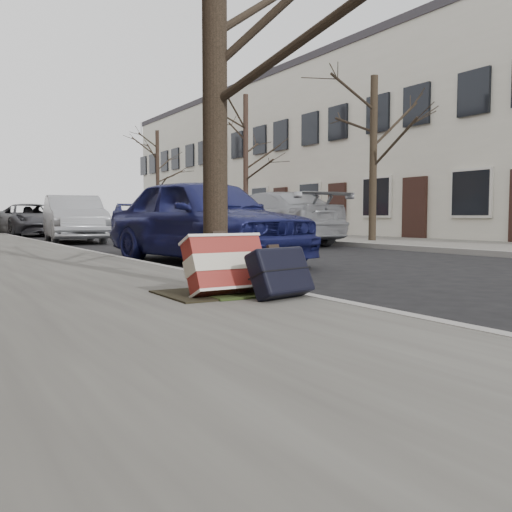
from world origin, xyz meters
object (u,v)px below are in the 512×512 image
suitcase_navy (280,272)px  car_near_front (204,220)px  car_near_mid (74,219)px  suitcase_red (226,265)px  street_tree (214,25)px

suitcase_navy → car_near_front: (1.69, 5.04, 0.42)m
suitcase_navy → car_near_mid: (1.63, 14.41, 0.40)m
suitcase_navy → car_near_mid: car_near_mid is taller
suitcase_red → suitcase_navy: 0.50m
street_tree → car_near_front: bearing=65.8°
street_tree → car_near_front: street_tree is taller
car_near_front → car_near_mid: size_ratio=0.99×
suitcase_red → car_near_mid: (1.95, 14.03, 0.35)m
suitcase_red → street_tree: bearing=71.1°
street_tree → car_near_mid: bearing=82.4°
street_tree → suitcase_navy: size_ratio=8.53×
street_tree → car_near_front: (1.88, 4.19, -1.85)m
street_tree → suitcase_navy: bearing=-77.5°
street_tree → suitcase_navy: (0.19, -0.85, -2.26)m
street_tree → car_near_mid: street_tree is taller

